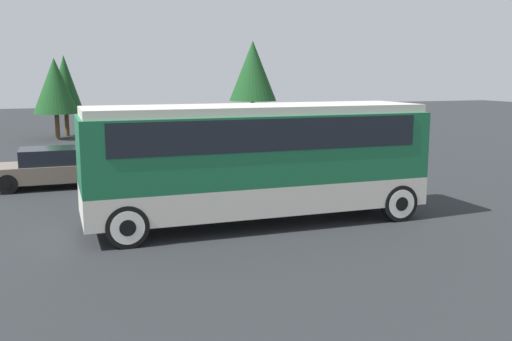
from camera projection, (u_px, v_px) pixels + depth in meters
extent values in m
plane|color=#26282B|center=(256.00, 222.00, 15.64)|extent=(120.00, 120.00, 0.00)
cube|color=silver|center=(256.00, 193.00, 15.51)|extent=(9.16, 2.58, 0.77)
cube|color=#19663D|center=(256.00, 147.00, 15.29)|extent=(9.16, 2.58, 1.79)
cube|color=black|center=(256.00, 130.00, 15.22)|extent=(8.06, 2.62, 0.80)
cube|color=beige|center=(256.00, 109.00, 15.13)|extent=(8.98, 2.37, 0.22)
cube|color=#19663D|center=(397.00, 149.00, 16.80)|extent=(0.36, 2.47, 2.04)
cylinder|color=black|center=(399.00, 203.00, 15.71)|extent=(1.02, 0.28, 1.02)
cylinder|color=silver|center=(399.00, 203.00, 15.71)|extent=(0.79, 0.30, 0.79)
cylinder|color=black|center=(399.00, 203.00, 15.71)|extent=(0.39, 0.32, 0.39)
cylinder|color=black|center=(356.00, 187.00, 17.90)|extent=(1.02, 0.28, 1.02)
cylinder|color=silver|center=(356.00, 187.00, 17.90)|extent=(0.79, 0.30, 0.79)
cylinder|color=black|center=(356.00, 187.00, 17.90)|extent=(0.39, 0.32, 0.39)
cylinder|color=black|center=(127.00, 226.00, 13.27)|extent=(1.02, 0.28, 1.02)
cylinder|color=silver|center=(127.00, 226.00, 13.27)|extent=(0.79, 0.30, 0.79)
cylinder|color=black|center=(127.00, 226.00, 13.27)|extent=(0.39, 0.32, 0.39)
cylinder|color=black|center=(116.00, 205.00, 15.46)|extent=(1.02, 0.28, 1.02)
cylinder|color=silver|center=(116.00, 205.00, 15.46)|extent=(0.79, 0.30, 0.79)
cylinder|color=black|center=(116.00, 205.00, 15.46)|extent=(0.39, 0.32, 0.39)
cube|color=maroon|center=(283.00, 154.00, 24.92)|extent=(4.38, 1.81, 0.67)
cube|color=black|center=(279.00, 141.00, 24.77)|extent=(2.28, 1.63, 0.48)
cylinder|color=black|center=(327.00, 160.00, 24.79)|extent=(0.63, 0.22, 0.63)
cylinder|color=black|center=(327.00, 160.00, 24.79)|extent=(0.24, 0.26, 0.24)
cylinder|color=black|center=(311.00, 156.00, 26.30)|extent=(0.63, 0.22, 0.63)
cylinder|color=black|center=(311.00, 156.00, 26.30)|extent=(0.24, 0.26, 0.24)
cylinder|color=black|center=(251.00, 165.00, 23.63)|extent=(0.63, 0.22, 0.63)
cylinder|color=black|center=(251.00, 165.00, 23.63)|extent=(0.24, 0.26, 0.24)
cylinder|color=black|center=(239.00, 159.00, 25.14)|extent=(0.63, 0.22, 0.63)
cylinder|color=black|center=(239.00, 159.00, 25.14)|extent=(0.24, 0.26, 0.24)
cube|color=#7A6B5B|center=(58.00, 171.00, 20.58)|extent=(4.23, 1.86, 0.60)
cube|color=black|center=(52.00, 156.00, 20.42)|extent=(2.20, 1.68, 0.56)
cylinder|color=black|center=(107.00, 178.00, 20.37)|extent=(0.68, 0.22, 0.68)
cylinder|color=black|center=(107.00, 178.00, 20.37)|extent=(0.26, 0.26, 0.26)
cylinder|color=black|center=(103.00, 171.00, 21.94)|extent=(0.68, 0.22, 0.68)
cylinder|color=black|center=(103.00, 171.00, 21.94)|extent=(0.26, 0.26, 0.26)
cylinder|color=black|center=(7.00, 184.00, 19.29)|extent=(0.68, 0.22, 0.68)
cylinder|color=black|center=(7.00, 184.00, 19.29)|extent=(0.26, 0.26, 0.26)
cylinder|color=black|center=(11.00, 176.00, 20.85)|extent=(0.68, 0.22, 0.68)
cylinder|color=black|center=(11.00, 176.00, 20.85)|extent=(0.26, 0.26, 0.26)
cube|color=#2D5638|center=(185.00, 169.00, 21.09)|extent=(4.70, 1.79, 0.64)
cube|color=black|center=(180.00, 153.00, 20.93)|extent=(2.45, 1.61, 0.55)
cylinder|color=black|center=(241.00, 176.00, 21.01)|extent=(0.63, 0.22, 0.63)
cylinder|color=black|center=(241.00, 176.00, 21.01)|extent=(0.24, 0.26, 0.24)
cylinder|color=black|center=(228.00, 169.00, 22.51)|extent=(0.63, 0.22, 0.63)
cylinder|color=black|center=(228.00, 169.00, 22.51)|extent=(0.24, 0.26, 0.24)
cylinder|color=black|center=(136.00, 182.00, 19.75)|extent=(0.63, 0.22, 0.63)
cylinder|color=black|center=(136.00, 182.00, 19.75)|extent=(0.24, 0.26, 0.24)
cylinder|color=black|center=(130.00, 175.00, 21.24)|extent=(0.63, 0.22, 0.63)
cylinder|color=black|center=(130.00, 175.00, 21.24)|extent=(0.24, 0.26, 0.24)
cylinder|color=brown|center=(67.00, 123.00, 37.56)|extent=(0.28, 0.28, 1.70)
cone|color=#19471E|center=(65.00, 83.00, 37.13)|extent=(2.18, 2.18, 3.58)
cylinder|color=brown|center=(57.00, 126.00, 35.68)|extent=(0.28, 0.28, 1.62)
cone|color=#19471E|center=(55.00, 86.00, 35.26)|extent=(2.76, 2.76, 3.41)
cylinder|color=brown|center=(253.00, 116.00, 41.10)|extent=(0.28, 0.28, 2.16)
cone|color=#19471E|center=(253.00, 71.00, 40.57)|extent=(3.38, 3.38, 4.24)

